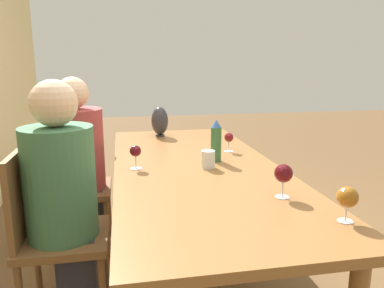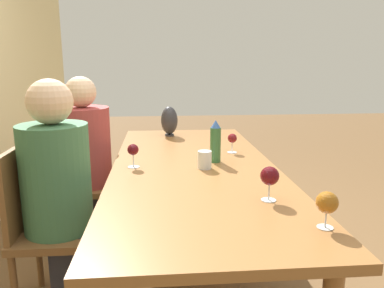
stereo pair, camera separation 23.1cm
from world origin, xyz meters
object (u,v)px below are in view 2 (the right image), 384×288
Objects in this scene: wine_glass_1 at (133,151)px; chair_near at (46,223)px; water_bottle at (215,142)px; chair_far at (76,180)px; wine_glass_3 at (270,177)px; person_near at (60,190)px; vase at (169,121)px; water_tumbler at (205,160)px; wine_glass_0 at (327,203)px; wine_glass_2 at (232,139)px; person_far at (87,157)px.

chair_near reaches higher than wine_glass_1.
chair_far is at bearing 63.63° from water_bottle.
wine_glass_3 is 0.12× the size of person_near.
person_near is (-0.28, 0.86, -0.18)m from water_bottle.
vase is 0.94m from wine_glass_1.
person_near is at bearing 69.19° from wine_glass_3.
water_tumbler is at bearing 149.15° from water_bottle.
water_tumbler is at bearing 23.38° from wine_glass_0.
wine_glass_2 is 1.05m from person_far.
chair_far reaches higher than wine_glass_0.
wine_glass_0 is 1.18m from wine_glass_2.
wine_glass_1 is (-0.91, 0.23, -0.03)m from vase.
wine_glass_3 is at bearing -109.34° from chair_near.
wine_glass_1 is at bearing 40.97° from wine_glass_0.
water_bottle reaches higher than wine_glass_2.
wine_glass_0 is 1.16m from wine_glass_1.
wine_glass_2 is at bearing 5.99° from wine_glass_0.
wine_glass_1 is 0.60m from chair_near.
chair_far is at bearing 0.00° from chair_near.
person_far reaches higher than water_tumbler.
wine_glass_3 is (-0.88, 0.01, 0.02)m from wine_glass_2.
chair_far is 0.72× the size of person_near.
wine_glass_2 is 1.14m from person_near.
person_near reaches higher than water_bottle.
wine_glass_0 reaches higher than water_tumbler.
person_far reaches higher than wine_glass_3.
chair_near and chair_far have the same top height.
chair_near is (0.67, 1.22, -0.34)m from wine_glass_0.
person_far reaches higher than water_bottle.
chair_near reaches higher than wine_glass_2.
wine_glass_2 is (0.30, -0.64, -0.01)m from wine_glass_1.
water_bottle is 0.21× the size of person_far.
vase is 1.86m from wine_glass_0.
wine_glass_3 is at bearing -167.94° from water_bottle.
wine_glass_1 is at bearing -61.30° from person_near.
wine_glass_1 is (-0.08, 0.49, -0.03)m from water_bottle.
water_bottle is 0.87m from vase.
water_bottle is 2.52× the size of water_tumbler.
wine_glass_0 is (-0.95, -0.27, -0.03)m from water_bottle.
vase reaches higher than wine_glass_2.
vase is 0.27× the size of chair_far.
water_bottle is at bearing 146.60° from wine_glass_2.
wine_glass_0 is 1.82m from person_far.
water_bottle is 1.12m from chair_far.
person_near is at bearing -173.65° from chair_far.
wine_glass_2 is 1.17m from chair_far.
wine_glass_3 is 1.61m from chair_far.
person_near reaches higher than wine_glass_1.
person_near reaches higher than water_tumbler.
wine_glass_3 reaches higher than wine_glass_2.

